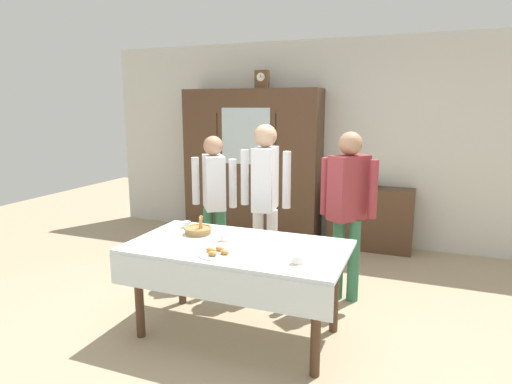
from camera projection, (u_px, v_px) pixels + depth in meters
The scene contains 18 objects.
ground_plane at pixel (248, 322), 3.73m from camera, with size 12.00×12.00×0.00m, color tan.
back_wall at pixel (321, 142), 5.89m from camera, with size 6.40×0.10×2.70m, color silver.
dining_table at pixel (236, 259), 3.39m from camera, with size 1.72×0.94×0.76m.
wall_cabinet at pixel (252, 165), 6.00m from camera, with size 1.91×0.46×2.06m.
mantel_clock at pixel (262, 79), 5.73m from camera, with size 0.18×0.11×0.24m.
bookshelf_low at pixel (370, 219), 5.59m from camera, with size 1.06×0.35×0.81m.
book_stack at pixel (372, 184), 5.50m from camera, with size 0.15×0.22×0.09m.
tea_cup_near_right at pixel (297, 261), 2.97m from camera, with size 0.13×0.13×0.06m.
tea_cup_front_edge at pixel (187, 225), 3.85m from camera, with size 0.13×0.13×0.06m.
tea_cup_mid_right at pixel (225, 238), 3.48m from camera, with size 0.13×0.13×0.06m.
bread_basket at pixel (198, 230), 3.68m from camera, with size 0.24×0.24×0.16m.
pastry_plate at pixel (217, 253), 3.17m from camera, with size 0.28×0.28×0.05m.
spoon_far_left at pixel (167, 243), 3.43m from camera, with size 0.12×0.02×0.01m.
spoon_mid_right at pixel (274, 239), 3.53m from camera, with size 0.12×0.02×0.01m.
spoon_near_left at pixel (272, 246), 3.36m from camera, with size 0.12×0.02×0.01m.
person_behind_table_right at pixel (348, 200), 4.00m from camera, with size 0.52×0.41×1.61m.
person_near_right_end at pixel (265, 190), 4.27m from camera, with size 0.52×0.38×1.67m.
person_by_cabinet at pixel (214, 193), 4.60m from camera, with size 0.52×0.41×1.53m.
Camera 1 is at (1.32, -3.18, 1.83)m, focal length 30.29 mm.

